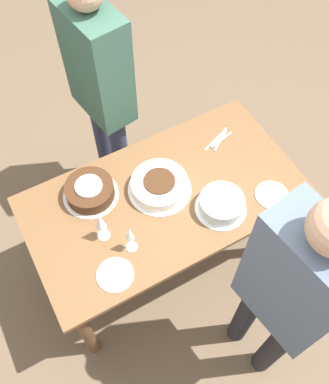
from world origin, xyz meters
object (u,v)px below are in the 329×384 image
at_px(cake_center_white, 160,185).
at_px(wine_glass_far, 130,235).
at_px(person_watching, 289,292).
at_px(wine_glass_near, 100,222).
at_px(cake_back_decorated, 221,204).
at_px(person_cutting, 100,83).
at_px(cake_front_chocolate, 90,191).

xyz_separation_m(cake_center_white, wine_glass_far, (0.29, 0.23, 0.10)).
bearing_deg(person_watching, wine_glass_near, 28.44).
distance_m(cake_back_decorated, wine_glass_near, 0.63).
xyz_separation_m(wine_glass_near, wine_glass_far, (-0.09, 0.13, -0.00)).
bearing_deg(person_cutting, cake_back_decorated, 6.06).
bearing_deg(person_watching, person_cutting, -1.16).
bearing_deg(person_watching, cake_back_decorated, -14.72).
distance_m(cake_center_white, person_cutting, 0.69).
bearing_deg(person_watching, cake_center_white, 2.45).
distance_m(cake_back_decorated, person_watching, 0.62).
bearing_deg(cake_center_white, cake_back_decorated, 130.18).
height_order(person_cutting, person_watching, person_watching).
relative_size(cake_center_white, person_watching, 0.20).
height_order(wine_glass_near, person_watching, person_watching).
distance_m(person_cutting, person_watching, 1.51).
height_order(cake_center_white, wine_glass_near, wine_glass_near).
bearing_deg(cake_back_decorated, wine_glass_far, -3.22).
relative_size(cake_front_chocolate, person_cutting, 0.18).
distance_m(wine_glass_far, person_watching, 0.76).
bearing_deg(wine_glass_far, wine_glass_near, -53.17).
height_order(cake_back_decorated, wine_glass_near, wine_glass_near).
height_order(cake_back_decorated, person_cutting, person_cutting).
relative_size(wine_glass_near, person_cutting, 0.13).
height_order(cake_center_white, person_cutting, person_cutting).
relative_size(cake_back_decorated, person_watching, 0.16).
distance_m(cake_front_chocolate, wine_glass_near, 0.27).
bearing_deg(person_watching, cake_front_chocolate, 18.96).
relative_size(cake_center_white, cake_back_decorated, 1.26).
relative_size(cake_front_chocolate, person_watching, 0.18).
relative_size(cake_front_chocolate, cake_back_decorated, 1.10).
xyz_separation_m(cake_front_chocolate, person_watching, (-0.49, 0.98, 0.21)).
height_order(cake_center_white, person_watching, person_watching).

